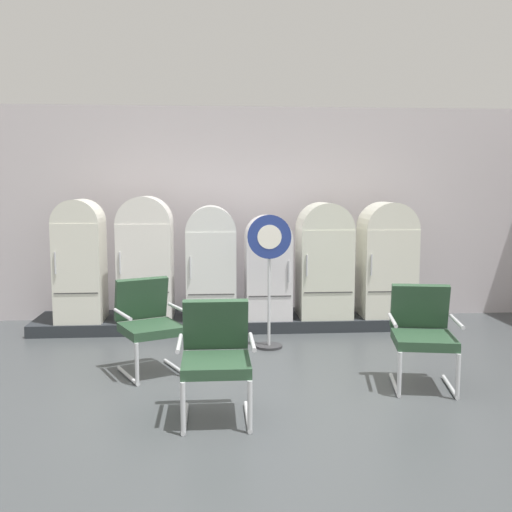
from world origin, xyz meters
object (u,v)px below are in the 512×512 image
Objects in this scene: refrigerator_4 at (324,257)px; armchair_left at (148,320)px; refrigerator_3 at (268,264)px; refrigerator_5 at (387,256)px; refrigerator_0 at (80,256)px; armchair_right at (422,330)px; refrigerator_1 at (146,254)px; refrigerator_2 at (211,259)px; sign_stand at (269,279)px; armchair_center at (216,353)px.

armchair_left is at bearing -140.49° from refrigerator_4.
refrigerator_3 is 1.63m from refrigerator_5.
armchair_right is at bearing -32.54° from refrigerator_0.
refrigerator_1 reaches higher than armchair_left.
refrigerator_2 is 0.97× the size of refrigerator_5.
armchair_left is 0.61× the size of sign_stand.
armchair_left is at bearing -149.12° from sign_stand.
refrigerator_2 is at bearing 179.62° from refrigerator_4.
refrigerator_2 is 0.76m from refrigerator_3.
armchair_left is (-1.41, -1.79, -0.34)m from refrigerator_3.
refrigerator_5 is 2.45m from armchair_right.
refrigerator_3 is 1.43× the size of armchair_left.
armchair_left is at bearing -58.97° from refrigerator_0.
sign_stand is at bearing -94.45° from refrigerator_3.
refrigerator_4 reaches higher than armchair_left.
sign_stand is (1.54, -1.00, -0.18)m from refrigerator_1.
refrigerator_5 reaches higher than armchair_center.
refrigerator_3 is 3.14m from armchair_center.
refrigerator_5 is (2.39, -0.03, 0.02)m from refrigerator_2.
refrigerator_0 is 1.03× the size of refrigerator_5.
refrigerator_3 is 1.43× the size of armchair_center.
armchair_center is (-1.48, -3.04, -0.43)m from refrigerator_4.
refrigerator_2 is 1.57× the size of armchair_left.
armchair_left is at bearing 166.99° from armchair_right.
armchair_right is 0.61× the size of sign_stand.
sign_stand is (-0.08, -0.99, -0.05)m from refrigerator_3.
refrigerator_3 is 2.30m from armchair_left.
refrigerator_5 is 0.98× the size of sign_stand.
refrigerator_2 reaches higher than armchair_center.
armchair_left is 1.58m from sign_stand.
refrigerator_4 is at bearing -0.38° from refrigerator_2.
armchair_right and armchair_center have the same top height.
sign_stand is at bearing 72.57° from armchair_center.
armchair_left and armchair_right have the same top height.
refrigerator_0 is at bearing 120.17° from armchair_center.
armchair_right is at bearing -13.01° from armchair_left.
refrigerator_4 is 1.00× the size of refrigerator_5.
armchair_right is at bearing -50.06° from refrigerator_2.
refrigerator_0 is 1.66× the size of armchair_left.
refrigerator_3 is 0.99m from sign_stand.
sign_stand is (1.33, 0.80, 0.29)m from armchair_left.
sign_stand is (0.68, -1.01, -0.12)m from refrigerator_2.
refrigerator_0 reaches higher than refrigerator_3.
refrigerator_1 is 1.70× the size of armchair_left.
refrigerator_0 is at bearing -178.77° from refrigerator_2.
refrigerator_1 is 1.06× the size of refrigerator_4.
refrigerator_5 is (3.25, -0.02, -0.05)m from refrigerator_1.
refrigerator_5 is (4.09, 0.00, -0.03)m from refrigerator_0.
refrigerator_3 reaches higher than armchair_left.
refrigerator_4 is 3.41m from armchair_center.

